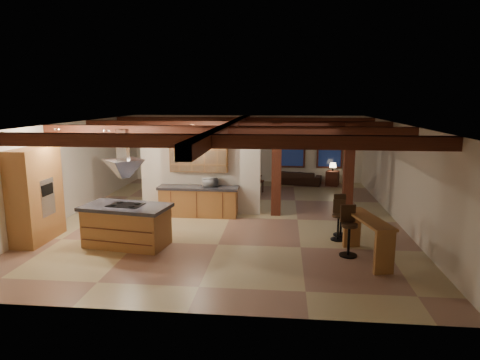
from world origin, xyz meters
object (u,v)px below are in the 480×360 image
object	(u,v)px
kitchen_island	(127,225)
dining_table	(232,185)
sofa	(298,178)
bar_counter	(367,231)

from	to	relation	value
kitchen_island	dining_table	bearing A→B (deg)	72.18
sofa	bar_counter	distance (m)	8.73
dining_table	sofa	world-z (taller)	dining_table
kitchen_island	bar_counter	bearing A→B (deg)	-3.68
bar_counter	kitchen_island	bearing A→B (deg)	176.32
dining_table	bar_counter	world-z (taller)	bar_counter
dining_table	bar_counter	size ratio (longest dim) A/B	1.03
sofa	bar_counter	size ratio (longest dim) A/B	0.99
dining_table	sofa	bearing A→B (deg)	55.81
kitchen_island	sofa	size ratio (longest dim) A/B	1.18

